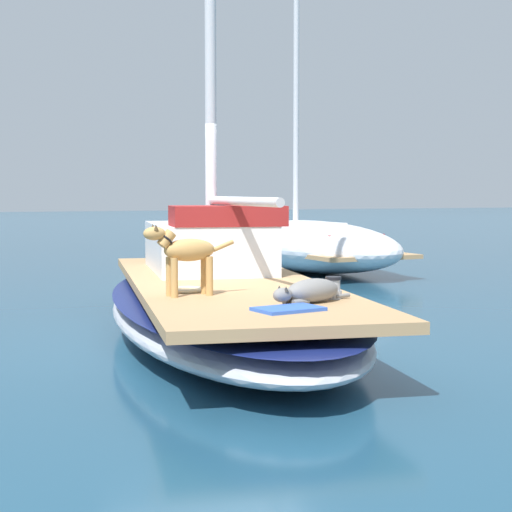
{
  "coord_description": "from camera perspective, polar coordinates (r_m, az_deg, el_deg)",
  "views": [
    {
      "loc": [
        -3.05,
        -8.83,
        1.67
      ],
      "look_at": [
        0.0,
        -1.0,
        1.01
      ],
      "focal_mm": 57.8,
      "sensor_mm": 36.0,
      "label": 1
    }
  ],
  "objects": [
    {
      "name": "dog_tan",
      "position": [
        7.97,
        -4.94,
        0.24
      ],
      "size": [
        0.94,
        0.27,
        0.7
      ],
      "color": "tan",
      "rests_on": "sailboat_main"
    },
    {
      "name": "coiled_rope",
      "position": [
        8.33,
        -4.82,
        -2.34
      ],
      "size": [
        0.32,
        0.32,
        0.04
      ],
      "primitive_type": "torus",
      "color": "beige",
      "rests_on": "sailboat_main"
    },
    {
      "name": "dog_grey",
      "position": [
        7.49,
        3.74,
        -2.45
      ],
      "size": [
        0.93,
        0.44,
        0.22
      ],
      "color": "gray",
      "rests_on": "sailboat_main"
    },
    {
      "name": "ground_plane",
      "position": [
        9.49,
        -2.2,
        -5.65
      ],
      "size": [
        120.0,
        120.0,
        0.0
      ],
      "primitive_type": "plane",
      "color": "navy"
    },
    {
      "name": "deck_winch",
      "position": [
        7.8,
        5.37,
        -2.25
      ],
      "size": [
        0.16,
        0.16,
        0.21
      ],
      "color": "#B7B7BC",
      "rests_on": "sailboat_main"
    },
    {
      "name": "moored_boat_starboard_side",
      "position": [
        17.26,
        3.69,
        0.82
      ],
      "size": [
        2.96,
        5.91,
        6.95
      ],
      "color": "white",
      "rests_on": "ground"
    },
    {
      "name": "cabin_house",
      "position": [
        10.47,
        -3.24,
        0.85
      ],
      "size": [
        1.72,
        2.41,
        0.84
      ],
      "color": "silver",
      "rests_on": "sailboat_main"
    },
    {
      "name": "deck_towel",
      "position": [
        7.01,
        2.25,
        -3.68
      ],
      "size": [
        0.62,
        0.45,
        0.03
      ],
      "primitive_type": "cube",
      "rotation": [
        0.0,
        0.0,
        0.18
      ],
      "color": "blue",
      "rests_on": "sailboat_main"
    },
    {
      "name": "sailboat_main",
      "position": [
        9.44,
        -2.21,
        -3.64
      ],
      "size": [
        3.6,
        7.54,
        0.66
      ],
      "color": "#B2B7C1",
      "rests_on": "ground"
    }
  ]
}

